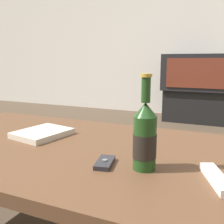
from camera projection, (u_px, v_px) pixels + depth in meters
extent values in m
cube|color=silver|center=(186.00, 22.00, 3.58)|extent=(8.00, 0.05, 2.60)
cube|color=brown|center=(61.00, 148.00, 1.03)|extent=(1.36, 0.77, 0.04)
cylinder|color=#492F1E|center=(8.00, 154.00, 1.61)|extent=(0.07, 0.07, 0.42)
cube|color=black|center=(197.00, 105.00, 3.41)|extent=(0.81, 0.48, 0.41)
cube|color=black|center=(199.00, 72.00, 3.33)|extent=(0.87, 0.56, 0.45)
cube|color=maroon|center=(197.00, 73.00, 3.07)|extent=(0.71, 0.01, 0.35)
cylinder|color=#1E4219|center=(145.00, 143.00, 0.77)|extent=(0.07, 0.07, 0.16)
cylinder|color=black|center=(145.00, 146.00, 0.77)|extent=(0.07, 0.07, 0.07)
cone|color=#1E4219|center=(145.00, 110.00, 0.75)|extent=(0.07, 0.07, 0.04)
cylinder|color=#1E4219|center=(146.00, 90.00, 0.74)|extent=(0.03, 0.03, 0.07)
cylinder|color=#B79333|center=(146.00, 75.00, 0.73)|extent=(0.03, 0.03, 0.01)
cube|color=#232328|center=(105.00, 163.00, 0.81)|extent=(0.07, 0.11, 0.01)
cylinder|color=slate|center=(105.00, 160.00, 0.81)|extent=(0.02, 0.02, 0.00)
cube|color=white|center=(216.00, 178.00, 0.69)|extent=(0.10, 0.18, 0.02)
cube|color=beige|center=(42.00, 133.00, 1.12)|extent=(0.21, 0.24, 0.02)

